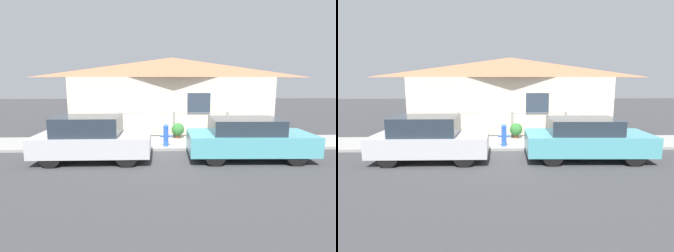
# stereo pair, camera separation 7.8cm
# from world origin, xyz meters

# --- Properties ---
(ground_plane) EXTENTS (60.00, 60.00, 0.00)m
(ground_plane) POSITION_xyz_m (0.00, 0.00, 0.00)
(ground_plane) COLOR #38383A
(sidewalk) EXTENTS (24.00, 2.21, 0.10)m
(sidewalk) POSITION_xyz_m (0.00, 1.10, 0.05)
(sidewalk) COLOR gray
(sidewalk) RESTS_ON ground_plane
(house) EXTENTS (10.33, 2.23, 3.75)m
(house) POSITION_xyz_m (0.00, 3.96, 3.02)
(house) COLOR beige
(house) RESTS_ON ground_plane
(fence) EXTENTS (4.90, 0.10, 1.12)m
(fence) POSITION_xyz_m (0.00, 2.06, 0.72)
(fence) COLOR gray
(fence) RESTS_ON sidewalk
(car_left) EXTENTS (3.71, 1.66, 1.47)m
(car_left) POSITION_xyz_m (-2.86, -1.06, 0.73)
(car_left) COLOR #B7B7BC
(car_left) RESTS_ON ground_plane
(car_right) EXTENTS (4.09, 1.87, 1.37)m
(car_right) POSITION_xyz_m (2.27, -1.06, 0.70)
(car_right) COLOR teal
(car_right) RESTS_ON ground_plane
(fire_hydrant) EXTENTS (0.45, 0.20, 0.86)m
(fire_hydrant) POSITION_xyz_m (-0.42, 0.37, 0.55)
(fire_hydrant) COLOR blue
(fire_hydrant) RESTS_ON sidewalk
(potted_plant_near_hydrant) EXTENTS (0.56, 0.56, 0.66)m
(potted_plant_near_hydrant) POSITION_xyz_m (0.15, 1.82, 0.47)
(potted_plant_near_hydrant) COLOR brown
(potted_plant_near_hydrant) RESTS_ON sidewalk
(potted_plant_by_fence) EXTENTS (0.57, 0.57, 0.65)m
(potted_plant_by_fence) POSITION_xyz_m (-2.67, 1.28, 0.45)
(potted_plant_by_fence) COLOR brown
(potted_plant_by_fence) RESTS_ON sidewalk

